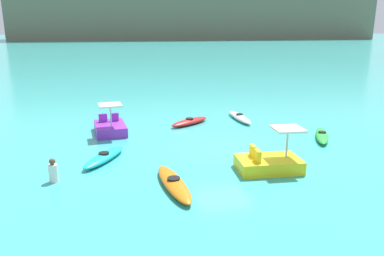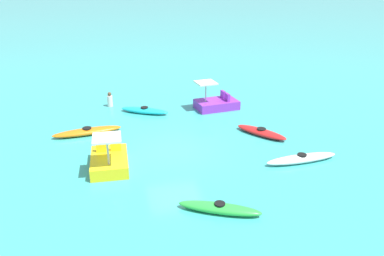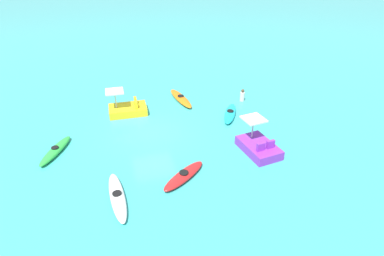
# 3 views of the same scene
# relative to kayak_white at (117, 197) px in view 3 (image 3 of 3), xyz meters

# --- Properties ---
(ground_plane) EXTENTS (600.00, 600.00, 0.00)m
(ground_plane) POSITION_rel_kayak_white_xyz_m (-2.32, -5.14, -0.16)
(ground_plane) COLOR #38ADA8
(kayak_white) EXTENTS (0.84, 3.31, 0.37)m
(kayak_white) POSITION_rel_kayak_white_xyz_m (0.00, 0.00, 0.00)
(kayak_white) COLOR white
(kayak_white) RESTS_ON ground_plane
(kayak_cyan) EXTENTS (1.95, 2.81, 0.37)m
(kayak_cyan) POSITION_rel_kayak_white_xyz_m (-7.62, -5.90, 0.00)
(kayak_cyan) COLOR #19B7C6
(kayak_cyan) RESTS_ON ground_plane
(kayak_green) EXTENTS (1.77, 2.84, 0.37)m
(kayak_green) POSITION_rel_kayak_white_xyz_m (2.88, -4.49, 0.00)
(kayak_green) COLOR green
(kayak_green) RESTS_ON ground_plane
(kayak_red) EXTENTS (2.63, 2.20, 0.37)m
(kayak_red) POSITION_rel_kayak_white_xyz_m (-3.13, -0.59, 0.00)
(kayak_red) COLOR red
(kayak_red) RESTS_ON ground_plane
(kayak_orange) EXTENTS (1.21, 3.44, 0.37)m
(kayak_orange) POSITION_rel_kayak_white_xyz_m (-5.11, -9.03, 0.00)
(kayak_orange) COLOR orange
(kayak_orange) RESTS_ON ground_plane
(pedal_boat_purple) EXTENTS (1.82, 2.61, 1.68)m
(pedal_boat_purple) POSITION_rel_kayak_white_xyz_m (-7.52, -1.68, 0.17)
(pedal_boat_purple) COLOR purple
(pedal_boat_purple) RESTS_ON ground_plane
(pedal_boat_yellow) EXTENTS (2.49, 1.57, 1.68)m
(pedal_boat_yellow) POSITION_rel_kayak_white_xyz_m (-1.27, -8.05, 0.17)
(pedal_boat_yellow) COLOR yellow
(pedal_boat_yellow) RESTS_ON ground_plane
(person_near_shore) EXTENTS (0.33, 0.33, 0.88)m
(person_near_shore) POSITION_rel_kayak_white_xyz_m (-9.28, -7.78, 0.22)
(person_near_shore) COLOR silver
(person_near_shore) RESTS_ON ground_plane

